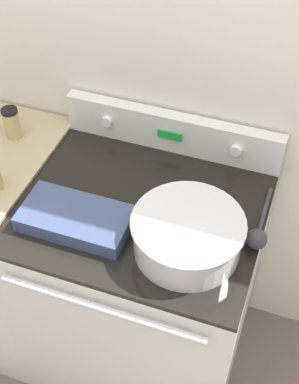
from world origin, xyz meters
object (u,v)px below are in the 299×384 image
(casserole_dish, at_px, (76,218))
(ladle, at_px, (258,235))
(spice_jar_black_cap, at_px, (12,123))
(mixing_bowl, at_px, (188,233))

(casserole_dish, relative_size, ladle, 1.22)
(ladle, bearing_deg, spice_jar_black_cap, 168.76)
(mixing_bowl, relative_size, ladle, 1.20)
(ladle, distance_m, spice_jar_black_cap, 0.98)
(mixing_bowl, xyz_separation_m, casserole_dish, (-0.36, -0.02, -0.04))
(casserole_dish, height_order, spice_jar_black_cap, spice_jar_black_cap)
(ladle, bearing_deg, casserole_dish, -167.58)
(mixing_bowl, height_order, spice_jar_black_cap, spice_jar_black_cap)
(ladle, height_order, spice_jar_black_cap, spice_jar_black_cap)
(mixing_bowl, bearing_deg, spice_jar_black_cap, 159.12)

